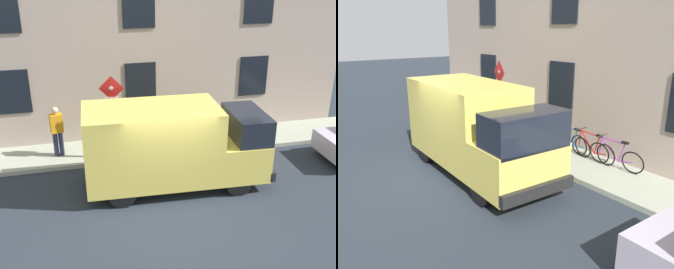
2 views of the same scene
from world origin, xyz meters
The scene contains 11 objects.
ground_plane centered at (0.00, 0.00, 0.00)m, with size 80.00×80.00×0.00m, color #252D35.
sidewalk_slab centered at (3.42, 0.00, 0.07)m, with size 1.91×17.72×0.14m, color #9FA590.
building_facade centered at (4.72, 0.00, 3.36)m, with size 0.75×15.72×6.71m.
sign_post_stacked centered at (2.67, 1.21, 1.82)m, with size 0.18×0.56×2.69m.
delivery_van centered at (0.77, -0.28, 1.33)m, with size 2.24×5.42×2.50m.
bicycle_purple centered at (3.82, -2.72, 0.51)m, with size 0.46×1.72×0.89m.
bicycle_red centered at (3.82, -1.89, 0.51)m, with size 0.46×1.71×0.89m.
bicycle_blue centered at (3.82, -1.05, 0.51)m, with size 0.46×1.72×0.89m.
bicycle_green centered at (3.82, -0.22, 0.51)m, with size 0.47×1.72×0.89m.
pedestrian centered at (3.34, 3.00, 1.07)m, with size 0.34×0.45×1.72m.
litter_bin centered at (2.82, -0.60, 0.59)m, with size 0.44×0.44×0.90m, color #2D5133.
Camera 1 is at (-9.75, 2.36, 6.37)m, focal length 44.36 mm.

